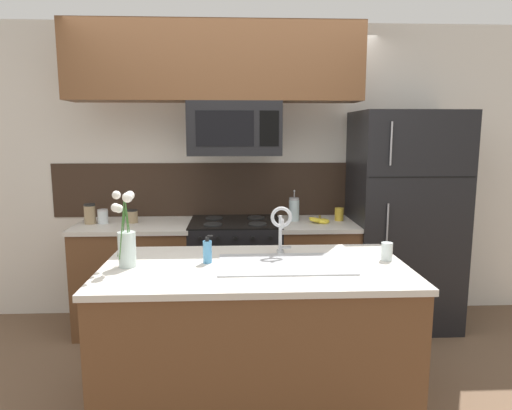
# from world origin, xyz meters

# --- Properties ---
(ground_plane) EXTENTS (10.00, 10.00, 0.00)m
(ground_plane) POSITION_xyz_m (0.00, 0.00, 0.00)
(ground_plane) COLOR brown
(rear_partition) EXTENTS (5.20, 0.10, 2.60)m
(rear_partition) POSITION_xyz_m (0.30, 1.28, 1.30)
(rear_partition) COLOR silver
(rear_partition) RESTS_ON ground
(splash_band) EXTENTS (3.24, 0.01, 0.48)m
(splash_band) POSITION_xyz_m (0.00, 1.22, 1.15)
(splash_band) COLOR #332319
(splash_band) RESTS_ON rear_partition
(back_counter_left) EXTENTS (0.96, 0.65, 0.91)m
(back_counter_left) POSITION_xyz_m (-0.84, 0.90, 0.46)
(back_counter_left) COLOR brown
(back_counter_left) RESTS_ON ground
(back_counter_right) EXTENTS (0.66, 0.65, 0.91)m
(back_counter_right) POSITION_xyz_m (0.69, 0.90, 0.46)
(back_counter_right) COLOR brown
(back_counter_right) RESTS_ON ground
(stove_range) EXTENTS (0.76, 0.64, 0.93)m
(stove_range) POSITION_xyz_m (0.00, 0.90, 0.46)
(stove_range) COLOR black
(stove_range) RESTS_ON ground
(microwave) EXTENTS (0.74, 0.40, 0.43)m
(microwave) POSITION_xyz_m (0.00, 0.88, 1.69)
(microwave) COLOR black
(upper_cabinet_band) EXTENTS (2.32, 0.34, 0.60)m
(upper_cabinet_band) POSITION_xyz_m (-0.15, 0.85, 2.20)
(upper_cabinet_band) COLOR brown
(refrigerator) EXTENTS (0.87, 0.74, 1.84)m
(refrigerator) POSITION_xyz_m (1.44, 0.92, 0.92)
(refrigerator) COLOR black
(refrigerator) RESTS_ON ground
(storage_jar_tall) EXTENTS (0.09, 0.09, 0.17)m
(storage_jar_tall) POSITION_xyz_m (-1.21, 0.91, 0.99)
(storage_jar_tall) COLOR #997F5B
(storage_jar_tall) RESTS_ON back_counter_left
(storage_jar_medium) EXTENTS (0.09, 0.09, 0.12)m
(storage_jar_medium) POSITION_xyz_m (-1.10, 0.91, 0.97)
(storage_jar_medium) COLOR silver
(storage_jar_medium) RESTS_ON back_counter_left
(storage_jar_short) EXTENTS (0.09, 0.09, 0.11)m
(storage_jar_short) POSITION_xyz_m (-0.86, 0.94, 0.96)
(storage_jar_short) COLOR #997F5B
(storage_jar_short) RESTS_ON back_counter_left
(banana_bunch) EXTENTS (0.19, 0.16, 0.08)m
(banana_bunch) POSITION_xyz_m (0.71, 0.84, 0.93)
(banana_bunch) COLOR yellow
(banana_bunch) RESTS_ON back_counter_right
(french_press) EXTENTS (0.09, 0.09, 0.27)m
(french_press) POSITION_xyz_m (0.51, 0.96, 1.01)
(french_press) COLOR silver
(french_press) RESTS_ON back_counter_right
(coffee_tin) EXTENTS (0.08, 0.08, 0.11)m
(coffee_tin) POSITION_xyz_m (0.90, 0.95, 0.97)
(coffee_tin) COLOR gold
(coffee_tin) RESTS_ON back_counter_right
(island_counter) EXTENTS (1.75, 0.92, 0.91)m
(island_counter) POSITION_xyz_m (0.11, -0.35, 0.46)
(island_counter) COLOR brown
(island_counter) RESTS_ON ground
(kitchen_sink) EXTENTS (0.76, 0.44, 0.16)m
(kitchen_sink) POSITION_xyz_m (0.28, -0.35, 0.84)
(kitchen_sink) COLOR #ADAFB5
(kitchen_sink) RESTS_ON island_counter
(sink_faucet) EXTENTS (0.14, 0.14, 0.31)m
(sink_faucet) POSITION_xyz_m (0.28, -0.13, 1.11)
(sink_faucet) COLOR #B7BABF
(sink_faucet) RESTS_ON island_counter
(dish_soap_bottle) EXTENTS (0.06, 0.05, 0.16)m
(dish_soap_bottle) POSITION_xyz_m (-0.16, -0.29, 0.98)
(dish_soap_bottle) COLOR #4C93C6
(dish_soap_bottle) RESTS_ON island_counter
(spare_glass) EXTENTS (0.07, 0.07, 0.11)m
(spare_glass) POSITION_xyz_m (0.90, -0.28, 0.96)
(spare_glass) COLOR silver
(spare_glass) RESTS_ON island_counter
(flower_vase) EXTENTS (0.13, 0.19, 0.45)m
(flower_vase) POSITION_xyz_m (-0.61, -0.35, 1.06)
(flower_vase) COLOR silver
(flower_vase) RESTS_ON island_counter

